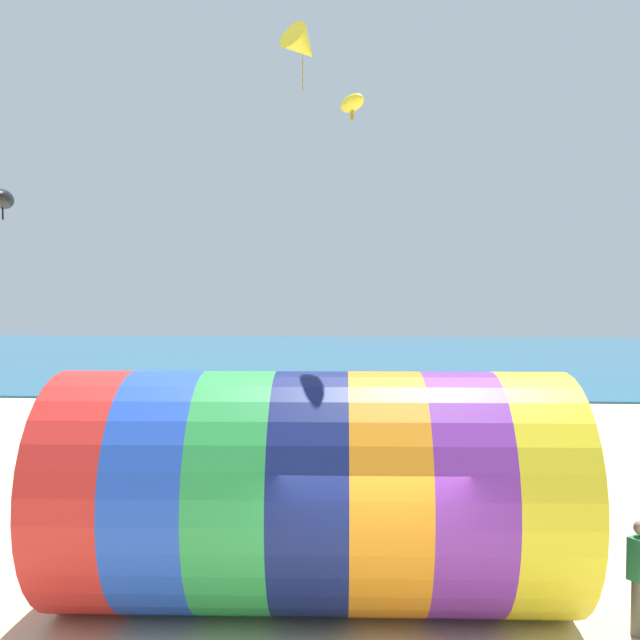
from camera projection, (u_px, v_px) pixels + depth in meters
sea at (366, 356)px, 50.94m from camera, size 120.00×40.00×0.10m
giant_inflatable_tube at (314, 489)px, 11.00m from camera, size 7.91×3.92×3.66m
kite_black_parafoil at (2, 199)px, 15.11m from camera, size 0.96×1.38×0.68m
kite_yellow_parafoil at (352, 103)px, 12.08m from camera, size 0.64×0.89×0.45m
kite_yellow_delta at (303, 46)px, 21.67m from camera, size 1.63×1.68×2.04m
bystander_near_water at (308, 440)px, 19.42m from camera, size 0.39×0.28×1.58m
bystander_mid_beach at (567, 457)px, 17.01m from camera, size 0.42×0.36×1.74m
bystander_far_left at (171, 424)px, 21.14m from camera, size 0.42×0.40×1.76m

